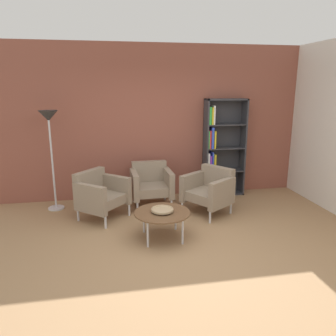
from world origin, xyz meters
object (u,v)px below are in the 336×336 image
bookshelf_tall (220,148)px  decorative_bowl (162,210)px  armchair_by_bookshelf (209,190)px  floor_lamp_torchiere (49,128)px  coffee_table_low (162,214)px  armchair_corner_red (100,194)px  armchair_spare_guest (151,183)px

bookshelf_tall → decorative_bowl: (-1.45, -1.76, -0.51)m
decorative_bowl → armchair_by_bookshelf: (0.95, 0.83, -0.02)m
armchair_by_bookshelf → floor_lamp_torchiere: size_ratio=0.54×
coffee_table_low → armchair_by_bookshelf: armchair_by_bookshelf is taller
armchair_by_bookshelf → armchair_corner_red: size_ratio=0.99×
coffee_table_low → floor_lamp_torchiere: size_ratio=0.46×
coffee_table_low → decorative_bowl: 0.06m
armchair_corner_red → floor_lamp_torchiere: size_ratio=0.55×
armchair_corner_red → bookshelf_tall: bearing=-29.6°
coffee_table_low → floor_lamp_torchiere: 2.49m
armchair_spare_guest → floor_lamp_torchiere: size_ratio=0.45×
bookshelf_tall → armchair_spare_guest: (-1.42, -0.39, -0.53)m
coffee_table_low → armchair_corner_red: size_ratio=0.84×
armchair_corner_red → floor_lamp_torchiere: floor_lamp_torchiere is taller
armchair_spare_guest → armchair_corner_red: 1.00m
coffee_table_low → armchair_corner_red: 1.29m
armchair_corner_red → floor_lamp_torchiere: 1.42m
armchair_by_bookshelf → armchair_spare_guest: (-0.93, 0.54, 0.00)m
armchair_corner_red → coffee_table_low: bearing=-95.9°
armchair_by_bookshelf → armchair_spare_guest: bearing=-154.9°
armchair_spare_guest → floor_lamp_torchiere: bearing=174.0°
bookshelf_tall → armchair_by_bookshelf: size_ratio=2.01×
bookshelf_tall → floor_lamp_torchiere: (-3.13, -0.27, 0.51)m
bookshelf_tall → armchair_corner_red: bookshelf_tall is taller
bookshelf_tall → floor_lamp_torchiere: 3.18m
armchair_spare_guest → armchair_corner_red: bearing=-156.3°
armchair_corner_red → floor_lamp_torchiere: bearing=96.1°
armchair_corner_red → armchair_by_bookshelf: bearing=-52.5°
decorative_bowl → armchair_corner_red: armchair_corner_red is taller
coffee_table_low → armchair_by_bookshelf: (0.95, 0.83, 0.04)m
armchair_by_bookshelf → floor_lamp_torchiere: (-2.63, 0.66, 1.03)m
armchair_by_bookshelf → armchair_spare_guest: size_ratio=1.21×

